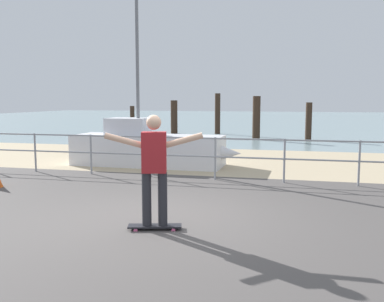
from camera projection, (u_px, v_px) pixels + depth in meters
ground_plane at (137, 239)px, 6.05m from camera, size 24.00×10.00×0.04m
beach_strip at (228, 161)px, 13.76m from camera, size 24.00×6.00×0.04m
sea_surface at (275, 120)px, 40.75m from camera, size 72.00×50.00×0.04m
railing_fence at (151, 150)px, 10.73m from camera, size 13.12×0.05×1.05m
sailboat at (153, 148)px, 12.61m from camera, size 4.96×1.46×5.54m
skateboard at (155, 226)px, 6.44m from camera, size 0.82×0.40×0.08m
skateboarder at (154, 164)px, 6.33m from camera, size 1.42×0.47×1.65m
groyne_post_0 at (132, 120)px, 24.54m from camera, size 0.25×0.25×1.55m
groyne_post_1 at (174, 117)px, 24.15m from camera, size 0.38×0.38×1.87m
groyne_post_2 at (218, 114)px, 23.86m from camera, size 0.30×0.30×2.26m
groyne_post_3 at (256, 118)px, 20.48m from camera, size 0.37×0.37×2.09m
groyne_post_4 at (309, 121)px, 20.33m from camera, size 0.30×0.30×1.79m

